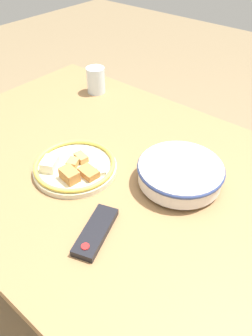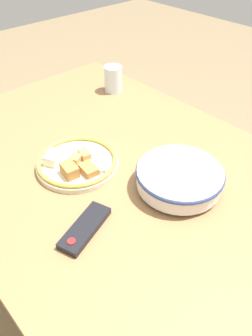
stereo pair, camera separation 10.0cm
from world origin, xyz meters
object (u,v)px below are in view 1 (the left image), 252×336
object	(u,v)px
noodle_bowl	(180,173)
drinking_glass	(96,80)
food_plate	(75,167)
tv_remote	(96,231)

from	to	relation	value
noodle_bowl	drinking_glass	distance (m)	0.67
noodle_bowl	food_plate	world-z (taller)	noodle_bowl
tv_remote	drinking_glass	xyz separation A→B (m)	(0.55, -0.58, 0.05)
food_plate	tv_remote	xyz separation A→B (m)	(-0.23, 0.14, -0.01)
food_plate	drinking_glass	bearing A→B (deg)	-53.26
tv_remote	drinking_glass	bearing A→B (deg)	-65.42
food_plate	tv_remote	distance (m)	0.27
noodle_bowl	tv_remote	xyz separation A→B (m)	(0.06, 0.31, -0.03)
food_plate	tv_remote	size ratio (longest dim) A/B	1.48
noodle_bowl	tv_remote	size ratio (longest dim) A/B	1.45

